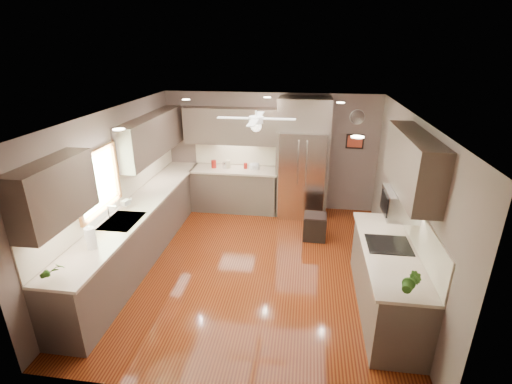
% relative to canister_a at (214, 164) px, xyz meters
% --- Properties ---
extents(floor, '(5.00, 5.00, 0.00)m').
position_rel_canister_a_xyz_m(floor, '(1.18, -2.19, -1.02)').
color(floor, '#451509').
rests_on(floor, ground).
extents(ceiling, '(5.00, 5.00, 0.00)m').
position_rel_canister_a_xyz_m(ceiling, '(1.18, -2.19, 1.48)').
color(ceiling, white).
rests_on(ceiling, ground).
extents(wall_back, '(4.50, 0.00, 4.50)m').
position_rel_canister_a_xyz_m(wall_back, '(1.18, 0.31, 0.23)').
color(wall_back, '#68564F').
rests_on(wall_back, ground).
extents(wall_front, '(4.50, 0.00, 4.50)m').
position_rel_canister_a_xyz_m(wall_front, '(1.18, -4.69, 0.23)').
color(wall_front, '#68564F').
rests_on(wall_front, ground).
extents(wall_left, '(0.00, 5.00, 5.00)m').
position_rel_canister_a_xyz_m(wall_left, '(-1.07, -2.19, 0.23)').
color(wall_left, '#68564F').
rests_on(wall_left, ground).
extents(wall_right, '(0.00, 5.00, 5.00)m').
position_rel_canister_a_xyz_m(wall_right, '(3.43, -2.19, 0.23)').
color(wall_right, '#68564F').
rests_on(wall_right, ground).
extents(canister_a, '(0.14, 0.14, 0.18)m').
position_rel_canister_a_xyz_m(canister_a, '(0.00, 0.00, 0.00)').
color(canister_a, maroon).
rests_on(canister_a, back_run).
extents(canister_b, '(0.10, 0.10, 0.14)m').
position_rel_canister_a_xyz_m(canister_b, '(0.24, 0.00, -0.01)').
color(canister_b, silver).
rests_on(canister_b, back_run).
extents(canister_c, '(0.12, 0.12, 0.16)m').
position_rel_canister_a_xyz_m(canister_c, '(0.31, 0.02, 0.01)').
color(canister_c, '#BBAE8C').
rests_on(canister_c, back_run).
extents(canister_d, '(0.09, 0.09, 0.12)m').
position_rel_canister_a_xyz_m(canister_d, '(0.68, 0.05, -0.02)').
color(canister_d, maroon).
rests_on(canister_d, back_run).
extents(soap_bottle, '(0.11, 0.11, 0.20)m').
position_rel_canister_a_xyz_m(soap_bottle, '(-0.90, -2.23, 0.02)').
color(soap_bottle, white).
rests_on(soap_bottle, left_run).
extents(potted_plant_left, '(0.17, 0.14, 0.29)m').
position_rel_canister_a_xyz_m(potted_plant_left, '(-0.77, -4.24, 0.06)').
color(potted_plant_left, '#2A5618').
rests_on(potted_plant_left, left_run).
extents(potted_plant_right, '(0.21, 0.20, 0.32)m').
position_rel_canister_a_xyz_m(potted_plant_right, '(3.11, -3.96, 0.08)').
color(potted_plant_right, '#2A5618').
rests_on(potted_plant_right, right_run).
extents(bowl, '(0.30, 0.30, 0.06)m').
position_rel_canister_a_xyz_m(bowl, '(0.87, 0.01, -0.05)').
color(bowl, '#BBAE8C').
rests_on(bowl, back_run).
extents(left_run, '(0.65, 4.70, 1.45)m').
position_rel_canister_a_xyz_m(left_run, '(-0.77, -2.04, -0.54)').
color(left_run, brown).
rests_on(left_run, ground).
extents(back_run, '(1.85, 0.65, 1.45)m').
position_rel_canister_a_xyz_m(back_run, '(0.45, 0.01, -0.54)').
color(back_run, brown).
rests_on(back_run, ground).
extents(uppers, '(4.50, 4.70, 0.95)m').
position_rel_canister_a_xyz_m(uppers, '(0.44, -1.48, 0.85)').
color(uppers, brown).
rests_on(uppers, wall_left).
extents(window, '(0.05, 1.12, 0.92)m').
position_rel_canister_a_xyz_m(window, '(-1.04, -2.69, 0.53)').
color(window, '#BFF2B2').
rests_on(window, wall_left).
extents(sink, '(0.50, 0.70, 0.32)m').
position_rel_canister_a_xyz_m(sink, '(-0.75, -2.69, -0.11)').
color(sink, silver).
rests_on(sink, left_run).
extents(refrigerator, '(1.06, 0.75, 2.45)m').
position_rel_canister_a_xyz_m(refrigerator, '(1.88, -0.04, 0.17)').
color(refrigerator, silver).
rests_on(refrigerator, ground).
extents(right_run, '(0.70, 2.20, 1.45)m').
position_rel_canister_a_xyz_m(right_run, '(3.11, -2.99, -0.54)').
color(right_run, brown).
rests_on(right_run, ground).
extents(microwave, '(0.43, 0.55, 0.34)m').
position_rel_canister_a_xyz_m(microwave, '(3.21, -2.74, 0.46)').
color(microwave, silver).
rests_on(microwave, wall_right).
extents(ceiling_fan, '(1.18, 1.18, 0.32)m').
position_rel_canister_a_xyz_m(ceiling_fan, '(1.18, -1.89, 1.31)').
color(ceiling_fan, white).
rests_on(ceiling_fan, ceiling).
extents(recessed_lights, '(2.84, 3.14, 0.01)m').
position_rel_canister_a_xyz_m(recessed_lights, '(1.14, -1.79, 1.47)').
color(recessed_lights, white).
rests_on(recessed_lights, ceiling).
extents(wall_clock, '(0.30, 0.03, 0.30)m').
position_rel_canister_a_xyz_m(wall_clock, '(2.93, 0.29, 1.03)').
color(wall_clock, white).
rests_on(wall_clock, wall_back).
extents(framed_print, '(0.36, 0.03, 0.30)m').
position_rel_canister_a_xyz_m(framed_print, '(2.93, 0.28, 0.53)').
color(framed_print, black).
rests_on(framed_print, wall_back).
extents(stool, '(0.43, 0.43, 0.48)m').
position_rel_canister_a_xyz_m(stool, '(2.18, -1.10, -0.78)').
color(stool, black).
rests_on(stool, ground).
extents(paper_towel, '(0.13, 0.13, 0.33)m').
position_rel_canister_a_xyz_m(paper_towel, '(-0.75, -3.51, 0.06)').
color(paper_towel, white).
rests_on(paper_towel, left_run).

